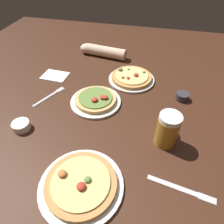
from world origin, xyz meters
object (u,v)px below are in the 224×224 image
object	(u,v)px
pizza_plate_far	(96,100)
fork_left	(50,96)
diner_arm	(101,51)
pizza_plate_side	(131,78)
knife_right	(181,189)
napkin_folded	(55,75)
beer_mug_dark	(167,129)
pizza_plate_near	(81,184)
ramekin_sauce	(21,126)
ramekin_butter	(182,96)

from	to	relation	value
pizza_plate_far	fork_left	xyz separation A→B (m)	(-0.26, -0.01, -0.01)
diner_arm	pizza_plate_side	bearing A→B (deg)	-44.72
pizza_plate_far	knife_right	size ratio (longest dim) A/B	1.10
pizza_plate_far	pizza_plate_side	size ratio (longest dim) A/B	0.97
pizza_plate_side	napkin_folded	bearing A→B (deg)	-172.52
beer_mug_dark	pizza_plate_side	bearing A→B (deg)	116.26
napkin_folded	knife_right	bearing A→B (deg)	-37.49
pizza_plate_near	beer_mug_dark	world-z (taller)	beer_mug_dark
beer_mug_dark	diner_arm	xyz separation A→B (m)	(-0.47, 0.68, -0.04)
napkin_folded	diner_arm	xyz separation A→B (m)	(0.21, 0.32, 0.03)
pizza_plate_near	diner_arm	distance (m)	0.97
ramekin_sauce	ramekin_butter	world-z (taller)	ramekin_butter
pizza_plate_near	napkin_folded	bearing A→B (deg)	121.89
pizza_plate_far	pizza_plate_side	xyz separation A→B (m)	(0.15, 0.25, 0.00)
pizza_plate_side	fork_left	size ratio (longest dim) A/B	1.39
knife_right	ramekin_sauce	bearing A→B (deg)	169.32
pizza_plate_far	diner_arm	xyz separation A→B (m)	(-0.11, 0.50, 0.02)
pizza_plate_side	ramekin_butter	xyz separation A→B (m)	(0.29, -0.12, 0.00)
ramekin_sauce	fork_left	distance (m)	0.25
ramekin_sauce	knife_right	distance (m)	0.71
beer_mug_dark	ramekin_butter	size ratio (longest dim) A/B	2.32
beer_mug_dark	knife_right	bearing A→B (deg)	-71.94
pizza_plate_far	beer_mug_dark	size ratio (longest dim) A/B	1.70
pizza_plate_far	napkin_folded	bearing A→B (deg)	149.63
beer_mug_dark	pizza_plate_near	bearing A→B (deg)	-135.44
pizza_plate_side	ramekin_sauce	xyz separation A→B (m)	(-0.42, -0.50, 0.00)
diner_arm	pizza_plate_far	bearing A→B (deg)	-77.66
napkin_folded	diner_arm	distance (m)	0.38
pizza_plate_far	beer_mug_dark	xyz separation A→B (m)	(0.36, -0.18, 0.06)
pizza_plate_near	knife_right	xyz separation A→B (m)	(0.34, 0.07, -0.01)
pizza_plate_near	napkin_folded	xyz separation A→B (m)	(-0.40, 0.64, -0.01)
pizza_plate_far	knife_right	distance (m)	0.57
pizza_plate_near	beer_mug_dark	xyz separation A→B (m)	(0.28, 0.27, 0.06)
knife_right	pizza_plate_near	bearing A→B (deg)	-168.60
pizza_plate_far	fork_left	distance (m)	0.26
pizza_plate_near	ramekin_butter	xyz separation A→B (m)	(0.36, 0.58, 0.00)
napkin_folded	pizza_plate_near	bearing A→B (deg)	-58.11
pizza_plate_near	diner_arm	size ratio (longest dim) A/B	0.89
pizza_plate_far	ramekin_butter	size ratio (longest dim) A/B	3.94
pizza_plate_near	beer_mug_dark	bearing A→B (deg)	44.56
pizza_plate_side	ramekin_sauce	world-z (taller)	pizza_plate_side
fork_left	pizza_plate_near	bearing A→B (deg)	-52.78
fork_left	diner_arm	size ratio (longest dim) A/B	0.58
ramekin_sauce	diner_arm	size ratio (longest dim) A/B	0.23
ramekin_sauce	napkin_folded	world-z (taller)	ramekin_sauce
pizza_plate_near	ramekin_butter	size ratio (longest dim) A/B	4.51
napkin_folded	fork_left	world-z (taller)	napkin_folded
pizza_plate_far	ramekin_sauce	world-z (taller)	pizza_plate_far
pizza_plate_side	ramekin_butter	distance (m)	0.31
knife_right	beer_mug_dark	bearing A→B (deg)	108.06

